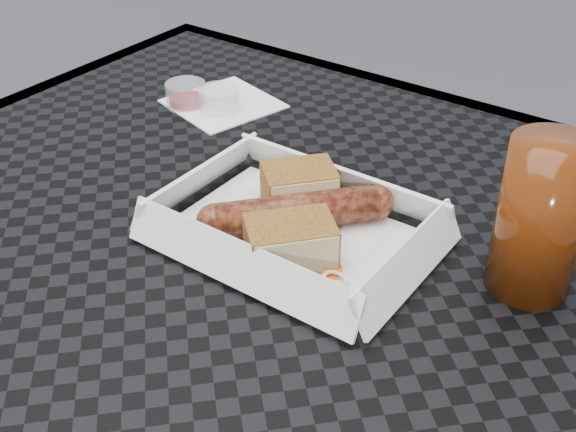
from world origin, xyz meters
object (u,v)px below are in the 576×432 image
object	(u,v)px
food_tray	(294,236)
bratwurst	(297,212)
drink_glass	(541,219)
patio_table	(218,279)

from	to	relation	value
food_tray	bratwurst	bearing A→B (deg)	113.27
drink_glass	patio_table	bearing A→B (deg)	-164.44
bratwurst	drink_glass	xyz separation A→B (m)	(0.20, 0.05, 0.05)
drink_glass	bratwurst	bearing A→B (deg)	-166.50
bratwurst	drink_glass	size ratio (longest dim) A/B	1.09
bratwurst	drink_glass	bearing A→B (deg)	13.50
bratwurst	drink_glass	distance (m)	0.21
bratwurst	patio_table	bearing A→B (deg)	-159.24
patio_table	drink_glass	distance (m)	0.33
food_tray	bratwurst	xyz separation A→B (m)	(-0.00, 0.01, 0.02)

